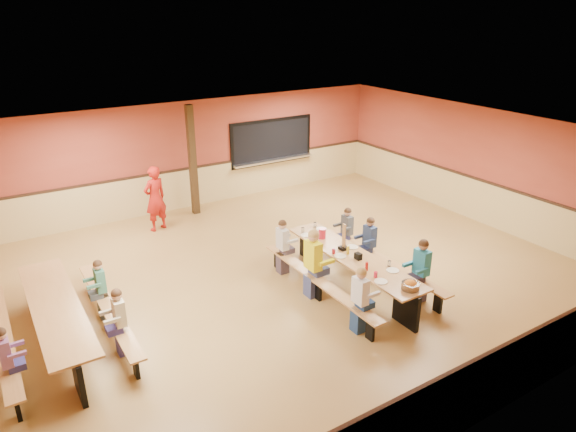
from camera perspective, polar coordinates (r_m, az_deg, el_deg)
ground at (r=11.05m, az=-0.32°, el=-6.59°), size 12.00×12.00×0.00m
room_envelope at (r=10.74m, az=-0.33°, el=-3.36°), size 12.04×10.04×3.02m
kitchen_pass_through at (r=15.76m, az=-1.81°, el=8.06°), size 2.78×0.28×1.38m
structural_post at (r=14.09m, az=-10.56°, el=6.04°), size 0.18×0.18×3.00m
cafeteria_table_main at (r=10.41m, az=7.13°, el=-5.44°), size 1.91×3.70×0.74m
cafeteria_table_second at (r=9.56m, az=-24.26°, el=-10.10°), size 1.91×3.70×0.74m
seated_child_white_left at (r=9.07m, az=7.98°, el=-9.27°), size 0.38×0.31×1.23m
seated_adult_yellow at (r=10.01m, az=2.79°, el=-5.33°), size 0.46×0.38×1.39m
seated_child_grey_left at (r=10.90m, az=-0.61°, el=-3.47°), size 0.36×0.30×1.20m
seated_child_teal_right at (r=10.19m, az=14.54°, el=-5.93°), size 0.40×0.33×1.28m
seated_child_navy_right at (r=11.17m, az=9.00°, el=-3.12°), size 0.37×0.30×1.20m
seated_child_char_right at (r=11.71m, az=6.55°, el=-1.85°), size 0.35×0.28×1.17m
seated_child_purple_sec at (r=8.65m, az=-28.70°, el=-14.16°), size 0.34×0.28×1.15m
seated_child_green_sec at (r=9.97m, az=-20.02°, el=-7.70°), size 0.34×0.28×1.15m
seated_child_tan_sec at (r=8.89m, az=-18.13°, el=-11.16°), size 0.36×0.29×1.19m
standing_woman at (r=13.38m, az=-14.54°, el=1.89°), size 0.71×0.57×1.69m
punch_pitcher at (r=10.96m, az=3.83°, el=-1.94°), size 0.16×0.16×0.22m
chip_bowl at (r=9.29m, az=13.46°, el=-7.48°), size 0.32×0.32×0.15m
napkin_dispenser at (r=10.15m, az=7.81°, el=-4.45°), size 0.10×0.14×0.13m
condiment_mustard at (r=10.32m, az=6.68°, el=-3.79°), size 0.06×0.06×0.17m
condiment_ketchup at (r=9.75m, az=8.73°, el=-5.54°), size 0.06×0.06×0.17m
table_paddle at (r=10.48m, az=6.20°, el=-3.03°), size 0.16×0.16×0.56m
place_settings at (r=10.28m, az=7.20°, el=-4.11°), size 0.65×3.30×0.11m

